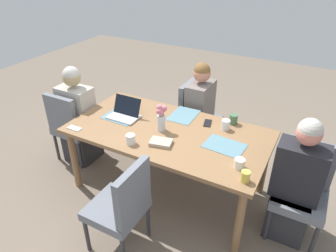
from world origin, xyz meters
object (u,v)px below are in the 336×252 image
person_head_left_left_far (295,187)px  coffee_mug_near_left (226,125)px  laptop_head_right_left_mid (125,113)px  coffee_mug_near_right (131,139)px  coffee_mug_centre_left (240,163)px  coffee_mug_centre_right (233,119)px  chair_head_right_left_mid (71,124)px  person_near_left_near (200,116)px  phone_silver (74,128)px  flower_vase (161,116)px  book_red_cover (161,142)px  phone_black (208,123)px  chair_far_right_near (122,204)px  person_head_right_left_mid (79,121)px  chair_head_left_left_far (303,186)px  coffee_mug_far_left (245,176)px  chair_near_left_near (196,114)px  dining_table (168,137)px

person_head_left_left_far → coffee_mug_near_left: (0.75, -0.28, 0.27)m
laptop_head_right_left_mid → coffee_mug_near_right: size_ratio=3.45×
coffee_mug_centre_left → coffee_mug_centre_right: coffee_mug_centre_right is taller
chair_head_right_left_mid → laptop_head_right_left_mid: bearing=-172.9°
person_near_left_near → phone_silver: size_ratio=7.97×
flower_vase → coffee_mug_centre_right: size_ratio=2.77×
book_red_cover → phone_black: 0.60m
person_near_left_near → flower_vase: bearing=85.8°
coffee_mug_centre_left → phone_black: size_ratio=0.58×
chair_far_right_near → laptop_head_right_left_mid: bearing=-56.8°
coffee_mug_centre_right → person_head_right_left_mid: bearing=13.9°
chair_head_right_left_mid → coffee_mug_centre_right: chair_head_right_left_mid is taller
laptop_head_right_left_mid → phone_silver: bearing=55.3°
person_head_left_left_far → coffee_mug_centre_right: (0.71, -0.43, 0.27)m
person_near_left_near → book_red_cover: person_near_left_near is taller
chair_head_left_left_far → person_head_right_left_mid: bearing=1.8°
chair_head_left_left_far → coffee_mug_near_right: 1.58m
coffee_mug_centre_left → phone_silver: 1.64m
laptop_head_right_left_mid → phone_silver: size_ratio=2.13×
coffee_mug_near_right → coffee_mug_far_left: bearing=179.4°
chair_far_right_near → phone_black: (-0.26, -1.16, 0.25)m
coffee_mug_near_right → coffee_mug_far_left: size_ratio=1.02×
chair_near_left_near → person_head_left_left_far: bearing=146.9°
dining_table → person_near_left_near: (-0.00, -0.81, -0.14)m
person_head_right_left_mid → phone_black: bearing=-168.5°
dining_table → person_head_left_left_far: person_head_left_left_far is taller
chair_far_right_near → coffee_mug_near_right: size_ratio=9.70×
coffee_mug_near_left → chair_head_left_left_far: bearing=165.8°
book_red_cover → dining_table: bearing=-89.3°
coffee_mug_centre_left → book_red_cover: (0.73, 0.01, -0.02)m
person_head_left_left_far → coffee_mug_centre_left: bearing=29.4°
coffee_mug_far_left → book_red_cover: (0.82, -0.14, -0.03)m
chair_near_left_near → coffee_mug_centre_left: (-0.87, 1.10, 0.29)m
dining_table → laptop_head_right_left_mid: laptop_head_right_left_mid is taller
phone_black → book_red_cover: bearing=-37.6°
coffee_mug_centre_left → phone_silver: bearing=6.2°
chair_near_left_near → flower_vase: (-0.01, 0.89, 0.40)m
chair_head_right_left_mid → laptop_head_right_left_mid: size_ratio=2.81×
phone_silver → coffee_mug_far_left: bearing=1.4°
person_head_right_left_mid → laptop_head_right_left_mid: bearing=-178.6°
chair_near_left_near → coffee_mug_centre_left: size_ratio=10.31×
dining_table → coffee_mug_centre_right: (-0.52, -0.44, 0.13)m
chair_near_left_near → chair_head_right_left_mid: (1.20, 0.93, 0.00)m
chair_far_right_near → coffee_mug_near_left: 1.26m
coffee_mug_far_left → phone_black: (0.59, -0.69, -0.04)m
person_near_left_near → chair_head_left_left_far: person_near_left_near is taller
person_head_right_left_mid → person_head_left_left_far: (-2.44, -0.00, 0.00)m
chair_head_right_left_mid → coffee_mug_far_left: bearing=171.7°
book_red_cover → phone_black: bearing=-125.5°
coffee_mug_near_left → coffee_mug_near_right: coffee_mug_near_left is taller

